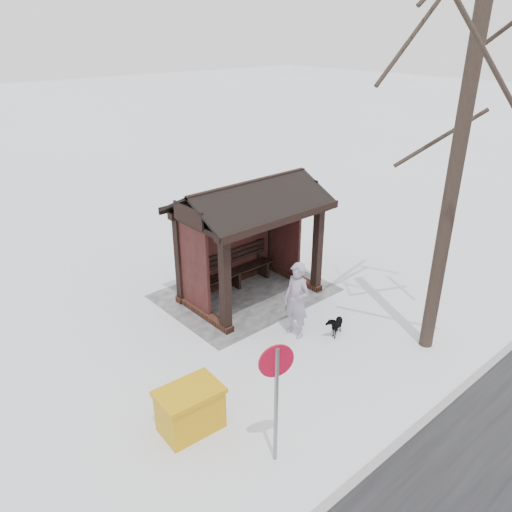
{
  "coord_description": "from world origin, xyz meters",
  "views": [
    {
      "loc": [
        7.37,
        8.65,
        6.4
      ],
      "look_at": [
        0.51,
        0.8,
        1.58
      ],
      "focal_mm": 35.0,
      "sensor_mm": 36.0,
      "label": 1
    }
  ],
  "objects_px": {
    "pedestrian": "(297,300)",
    "bus_shelter": "(246,216)",
    "tree_near": "(477,42)",
    "grit_bin": "(190,409)",
    "dog": "(335,324)",
    "road_sign": "(276,379)"
  },
  "relations": [
    {
      "from": "grit_bin",
      "to": "road_sign",
      "type": "height_order",
      "value": "road_sign"
    },
    {
      "from": "road_sign",
      "to": "grit_bin",
      "type": "bearing_deg",
      "value": -45.43
    },
    {
      "from": "road_sign",
      "to": "pedestrian",
      "type": "bearing_deg",
      "value": -119.96
    },
    {
      "from": "pedestrian",
      "to": "road_sign",
      "type": "distance_m",
      "value": 3.71
    },
    {
      "from": "bus_shelter",
      "to": "road_sign",
      "type": "bearing_deg",
      "value": 54.52
    },
    {
      "from": "dog",
      "to": "tree_near",
      "type": "bearing_deg",
      "value": 13.57
    },
    {
      "from": "dog",
      "to": "road_sign",
      "type": "height_order",
      "value": "road_sign"
    },
    {
      "from": "bus_shelter",
      "to": "grit_bin",
      "type": "height_order",
      "value": "bus_shelter"
    },
    {
      "from": "tree_near",
      "to": "grit_bin",
      "type": "distance_m",
      "value": 7.94
    },
    {
      "from": "tree_near",
      "to": "grit_bin",
      "type": "bearing_deg",
      "value": -13.76
    },
    {
      "from": "tree_near",
      "to": "pedestrian",
      "type": "height_order",
      "value": "tree_near"
    },
    {
      "from": "pedestrian",
      "to": "bus_shelter",
      "type": "bearing_deg",
      "value": 165.21
    },
    {
      "from": "bus_shelter",
      "to": "road_sign",
      "type": "xyz_separation_m",
      "value": [
        3.2,
        4.49,
        -0.56
      ]
    },
    {
      "from": "tree_near",
      "to": "pedestrian",
      "type": "distance_m",
      "value": 6.0
    },
    {
      "from": "tree_near",
      "to": "pedestrian",
      "type": "relative_size",
      "value": 5.07
    },
    {
      "from": "dog",
      "to": "bus_shelter",
      "type": "bearing_deg",
      "value": 162.96
    },
    {
      "from": "bus_shelter",
      "to": "pedestrian",
      "type": "distance_m",
      "value": 2.56
    },
    {
      "from": "tree_near",
      "to": "grit_bin",
      "type": "xyz_separation_m",
      "value": [
        5.34,
        -1.31,
        -5.73
      ]
    },
    {
      "from": "bus_shelter",
      "to": "dog",
      "type": "bearing_deg",
      "value": 96.19
    },
    {
      "from": "pedestrian",
      "to": "dog",
      "type": "bearing_deg",
      "value": 45.67
    },
    {
      "from": "bus_shelter",
      "to": "road_sign",
      "type": "relative_size",
      "value": 1.63
    },
    {
      "from": "tree_near",
      "to": "dog",
      "type": "bearing_deg",
      "value": -53.2
    }
  ]
}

